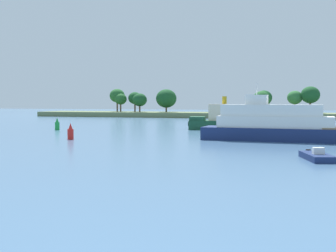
# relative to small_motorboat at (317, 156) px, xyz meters

# --- Properties ---
(treeline_island) EXTENTS (85.74, 13.90, 8.34)m
(treeline_island) POSITION_rel_small_motorboat_xyz_m (-31.91, 82.11, 1.94)
(treeline_island) COLOR #66754C
(treeline_island) RESTS_ON ground
(small_motorboat) EXTENTS (2.68, 4.52, 0.98)m
(small_motorboat) POSITION_rel_small_motorboat_xyz_m (0.00, 0.00, 0.00)
(small_motorboat) COLOR navy
(small_motorboat) RESTS_ON ground
(white_riverboat) EXTENTS (16.33, 4.67, 6.56)m
(white_riverboat) POSITION_rel_small_motorboat_xyz_m (-4.11, 15.49, 1.52)
(white_riverboat) COLOR navy
(white_riverboat) RESTS_ON ground
(tugboat) EXTENTS (8.90, 5.04, 5.23)m
(tugboat) POSITION_rel_small_motorboat_xyz_m (-14.09, 32.18, 1.09)
(tugboat) COLOR #19472D
(tugboat) RESTS_ON ground
(channel_buoy_red) EXTENTS (0.70, 0.70, 1.90)m
(channel_buoy_red) POSITION_rel_small_motorboat_xyz_m (-26.81, 9.78, 0.54)
(channel_buoy_red) COLOR red
(channel_buoy_red) RESTS_ON ground
(channel_buoy_green) EXTENTS (0.70, 0.70, 1.90)m
(channel_buoy_green) POSITION_rel_small_motorboat_xyz_m (-37.33, 23.66, 0.54)
(channel_buoy_green) COLOR green
(channel_buoy_green) RESTS_ON ground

